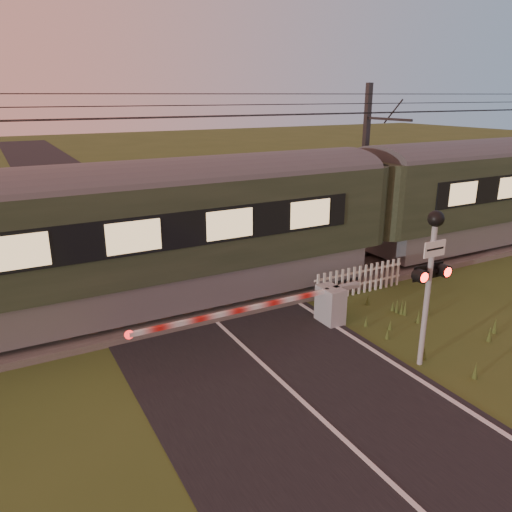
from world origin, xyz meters
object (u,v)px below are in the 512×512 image
train (362,207)px  catenary_mast (366,165)px  crossing_signal (431,262)px  boom_gate (321,305)px  picket_fence (360,280)px

train → catenary_mast: size_ratio=6.69×
crossing_signal → catenary_mast: 9.72m
crossing_signal → catenary_mast: catenary_mast is taller
boom_gate → catenary_mast: bearing=42.3°
boom_gate → picket_fence: boom_gate is taller
train → crossing_signal: bearing=-117.5°
picket_fence → catenary_mast: bearing=49.6°
train → crossing_signal: train is taller
boom_gate → catenary_mast: 8.45m
train → boom_gate: bearing=-141.5°
crossing_signal → picket_fence: 4.89m
train → boom_gate: (-3.96, -3.14, -1.73)m
crossing_signal → picket_fence: size_ratio=1.07×
boom_gate → crossing_signal: crossing_signal is taller
train → boom_gate: size_ratio=6.57×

